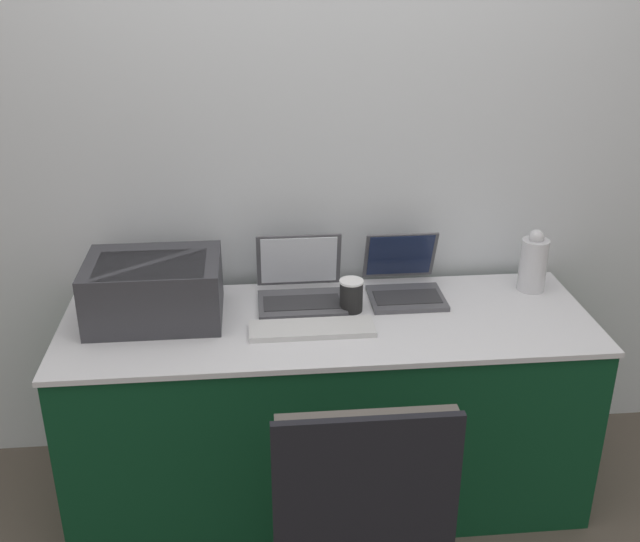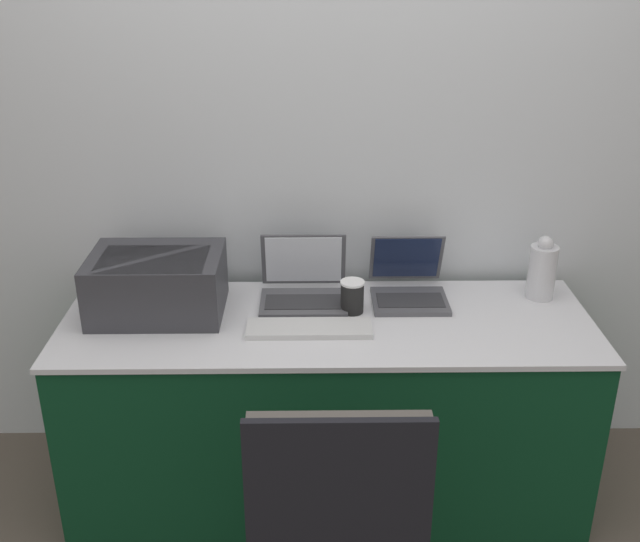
% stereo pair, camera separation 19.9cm
% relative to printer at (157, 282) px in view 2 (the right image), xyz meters
% --- Properties ---
extents(wall_back, '(8.00, 0.05, 2.60)m').
position_rel_printer_xyz_m(wall_back, '(0.62, 0.34, 0.41)').
color(wall_back, silver).
rests_on(wall_back, ground_plane).
extents(table, '(1.93, 0.67, 0.77)m').
position_rel_printer_xyz_m(table, '(0.62, -0.07, -0.50)').
color(table, '#0C381E').
rests_on(table, ground_plane).
extents(printer, '(0.48, 0.35, 0.23)m').
position_rel_printer_xyz_m(printer, '(0.00, 0.00, 0.00)').
color(printer, '#333338').
rests_on(printer, table).
extents(laptop_left, '(0.33, 0.28, 0.24)m').
position_rel_printer_xyz_m(laptop_left, '(0.53, 0.10, -0.07)').
color(laptop_left, '#4C4C51').
rests_on(laptop_left, table).
extents(laptop_right, '(0.28, 0.31, 0.23)m').
position_rel_printer_xyz_m(laptop_right, '(0.94, 0.11, -0.07)').
color(laptop_right, '#4C4C51').
rests_on(laptop_right, table).
extents(external_keyboard, '(0.44, 0.14, 0.02)m').
position_rel_printer_xyz_m(external_keyboard, '(0.56, -0.16, -0.11)').
color(external_keyboard, silver).
rests_on(external_keyboard, table).
extents(coffee_cup, '(0.09, 0.09, 0.12)m').
position_rel_printer_xyz_m(coffee_cup, '(0.71, -0.01, -0.06)').
color(coffee_cup, black).
rests_on(coffee_cup, table).
extents(metal_pitcher, '(0.11, 0.11, 0.25)m').
position_rel_printer_xyz_m(metal_pitcher, '(1.44, 0.11, -0.01)').
color(metal_pitcher, silver).
rests_on(metal_pitcher, table).
extents(chair, '(0.49, 0.46, 0.94)m').
position_rel_printer_xyz_m(chair, '(0.63, -0.84, -0.32)').
color(chair, '#4C4742').
rests_on(chair, ground_plane).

